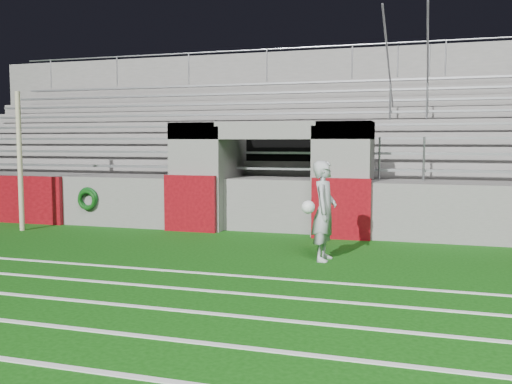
% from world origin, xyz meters
% --- Properties ---
extents(ground, '(90.00, 90.00, 0.00)m').
position_xyz_m(ground, '(0.00, 0.00, 0.00)').
color(ground, '#0F470B').
rests_on(ground, ground).
extents(field_post, '(0.12, 0.12, 3.34)m').
position_xyz_m(field_post, '(-5.78, 1.91, 1.67)').
color(field_post, '#BEB28D').
rests_on(field_post, ground).
extents(field_markings, '(28.00, 8.09, 0.01)m').
position_xyz_m(field_markings, '(0.00, -5.00, 0.01)').
color(field_markings, white).
rests_on(field_markings, ground).
extents(stadium_structure, '(26.00, 8.48, 5.42)m').
position_xyz_m(stadium_structure, '(0.00, 7.97, 1.49)').
color(stadium_structure, slate).
rests_on(stadium_structure, ground).
extents(goalkeeper_with_ball, '(0.57, 0.76, 1.81)m').
position_xyz_m(goalkeeper_with_ball, '(1.85, 0.61, 0.91)').
color(goalkeeper_with_ball, '#A7ACB1').
rests_on(goalkeeper_with_ball, ground).
extents(hose_coil, '(0.56, 0.15, 0.58)m').
position_xyz_m(hose_coil, '(-4.62, 2.93, 0.70)').
color(hose_coil, '#0D4214').
rests_on(hose_coil, ground).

